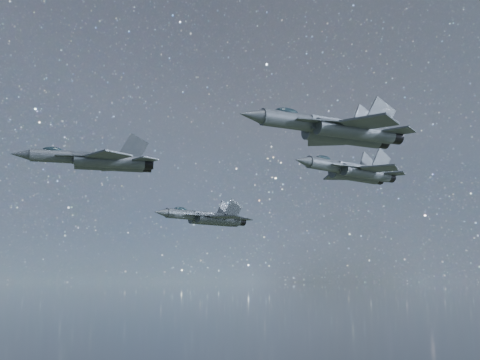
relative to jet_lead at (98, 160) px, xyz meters
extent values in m
cylinder|color=#343B41|center=(-3.81, 0.10, 0.20)|extent=(6.75, 1.59, 1.41)
cone|color=#343B41|center=(-8.17, 0.22, 0.20)|extent=(2.21, 1.33, 1.27)
ellipsoid|color=#19282D|center=(-4.90, 0.13, 0.88)|extent=(2.18, 1.01, 0.70)
cube|color=#343B41|center=(0.90, -0.02, 0.16)|extent=(7.47, 1.56, 1.18)
cylinder|color=#343B41|center=(1.24, -0.94, -0.25)|extent=(7.65, 1.62, 1.41)
cylinder|color=#343B41|center=(1.29, 0.87, -0.25)|extent=(7.65, 1.62, 1.41)
cylinder|color=black|center=(5.41, -1.05, -0.25)|extent=(1.21, 1.34, 1.31)
cylinder|color=black|center=(5.46, 0.76, -0.25)|extent=(1.21, 1.34, 1.31)
cube|color=#343B41|center=(-2.21, -1.17, 0.09)|extent=(4.82, 2.00, 0.11)
cube|color=#343B41|center=(-2.15, 1.28, 0.09)|extent=(4.82, 1.76, 0.11)
cube|color=#343B41|center=(1.00, -3.11, -0.07)|extent=(4.95, 5.11, 0.18)
cube|color=#343B41|center=(1.16, 3.05, -0.07)|extent=(5.03, 5.15, 0.18)
cube|color=#343B41|center=(5.02, -2.22, -0.07)|extent=(2.91, 2.99, 0.14)
cube|color=#343B41|center=(5.13, 1.95, -0.07)|extent=(2.96, 3.02, 0.14)
cube|color=#343B41|center=(3.86, -1.24, 1.47)|extent=(3.15, 0.48, 3.23)
cube|color=#343B41|center=(3.92, 1.03, 1.47)|extent=(3.15, 0.42, 3.23)
cylinder|color=#343B41|center=(12.70, 12.96, -4.21)|extent=(6.48, 3.67, 1.36)
cone|color=#343B41|center=(8.82, 11.40, -4.21)|extent=(2.39, 1.91, 1.22)
ellipsoid|color=#19282D|center=(11.73, 12.57, -3.55)|extent=(2.26, 1.62, 0.67)
cube|color=#343B41|center=(16.89, 14.66, -4.25)|extent=(7.10, 3.88, 1.13)
cylinder|color=#343B41|center=(17.54, 13.98, -4.64)|extent=(7.28, 3.99, 1.36)
cylinder|color=#343B41|center=(16.89, 15.59, -4.64)|extent=(7.28, 3.99, 1.36)
cylinder|color=black|center=(21.25, 15.48, -4.64)|extent=(1.52, 1.58, 1.25)
cylinder|color=black|center=(20.60, 17.09, -4.64)|extent=(1.52, 1.58, 1.25)
cube|color=#343B41|center=(14.59, 12.46, -4.31)|extent=(4.62, 1.80, 0.10)
cube|color=#343B41|center=(13.71, 14.64, -4.31)|extent=(4.31, 3.27, 0.10)
cube|color=#343B41|center=(18.16, 11.98, -4.47)|extent=(4.97, 4.87, 0.17)
cube|color=#343B41|center=(15.94, 17.47, -4.47)|extent=(3.91, 4.26, 0.17)
cube|color=#343B41|center=(21.35, 14.30, -4.47)|extent=(2.95, 2.92, 0.13)
cube|color=#343B41|center=(19.85, 18.01, -4.47)|extent=(2.28, 2.43, 0.13)
cube|color=#343B41|center=(19.96, 14.72, -2.99)|extent=(2.93, 1.03, 3.10)
cube|color=#343B41|center=(19.14, 16.74, -2.99)|extent=(2.76, 1.48, 3.10)
cylinder|color=#343B41|center=(16.93, -17.60, 0.95)|extent=(7.54, 2.67, 1.56)
cone|color=#343B41|center=(12.19, -18.33, 0.95)|extent=(2.58, 1.75, 1.40)
ellipsoid|color=#19282D|center=(15.75, -17.78, 1.70)|extent=(2.51, 1.40, 0.77)
cube|color=#343B41|center=(22.06, -16.80, 0.90)|extent=(8.32, 2.74, 1.30)
cylinder|color=#343B41|center=(22.61, -17.73, 0.46)|extent=(8.53, 2.82, 1.56)
cylinder|color=#343B41|center=(22.30, -15.75, 0.46)|extent=(8.53, 2.82, 1.56)
cylinder|color=black|center=(27.15, -17.02, 0.46)|extent=(1.50, 1.62, 1.44)
cylinder|color=black|center=(26.84, -15.05, 0.46)|extent=(1.50, 1.62, 1.44)
cube|color=#343B41|center=(18.91, -18.65, 0.83)|extent=(5.23, 1.30, 0.12)
cube|color=#343B41|center=(18.50, -15.99, 0.83)|extent=(5.26, 2.79, 0.12)
cube|color=#343B41|center=(22.78, -20.13, 0.65)|extent=(5.68, 5.73, 0.20)
cube|color=#343B41|center=(21.74, -13.42, 0.65)|extent=(5.18, 5.44, 0.20)
cube|color=#343B41|center=(26.95, -18.37, 0.65)|extent=(3.35, 3.39, 0.15)
cube|color=#343B41|center=(26.25, -13.83, 0.65)|extent=(3.04, 3.16, 0.15)
cube|color=#343B41|center=(25.51, -17.53, 2.35)|extent=(3.48, 0.58, 3.55)
cube|color=#343B41|center=(25.13, -15.06, 2.35)|extent=(3.41, 0.97, 3.55)
cylinder|color=#343B41|center=(28.16, -0.69, 0.94)|extent=(7.38, 3.93, 1.54)
cone|color=#343B41|center=(23.71, -2.30, 0.94)|extent=(2.69, 2.10, 1.38)
ellipsoid|color=#19282D|center=(27.04, -1.09, 1.68)|extent=(2.56, 1.77, 0.76)
cube|color=#343B41|center=(32.98, 1.05, 0.89)|extent=(8.10, 4.14, 1.28)
cylinder|color=#343B41|center=(33.68, 0.26, 0.44)|extent=(8.31, 4.26, 1.54)
cylinder|color=#343B41|center=(33.01, 2.12, 0.44)|extent=(8.31, 4.26, 1.54)
cylinder|color=black|center=(37.95, 1.80, 0.44)|extent=(1.69, 1.77, 1.42)
cylinder|color=black|center=(37.28, 3.66, 0.44)|extent=(1.69, 1.77, 1.42)
cube|color=#343B41|center=(30.28, -1.34, 0.82)|extent=(5.23, 1.86, 0.12)
cube|color=#343B41|center=(29.37, 1.17, 0.82)|extent=(4.96, 3.56, 0.12)
cube|color=#343B41|center=(34.30, -2.03, 0.64)|extent=(5.65, 5.56, 0.20)
cube|color=#343B41|center=(32.02, 4.27, 0.64)|extent=(4.55, 4.93, 0.20)
cube|color=#343B41|center=(38.01, 0.47, 0.64)|extent=(3.35, 3.32, 0.15)
cube|color=#343B41|center=(36.47, 4.73, 0.64)|extent=(2.66, 2.82, 0.15)
cube|color=#343B41|center=(36.46, 1.00, 2.32)|extent=(3.36, 1.05, 3.51)
cube|color=#343B41|center=(35.62, 3.32, 2.32)|extent=(3.18, 1.57, 3.51)
camera|label=1|loc=(-2.09, -63.36, -13.44)|focal=42.00mm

